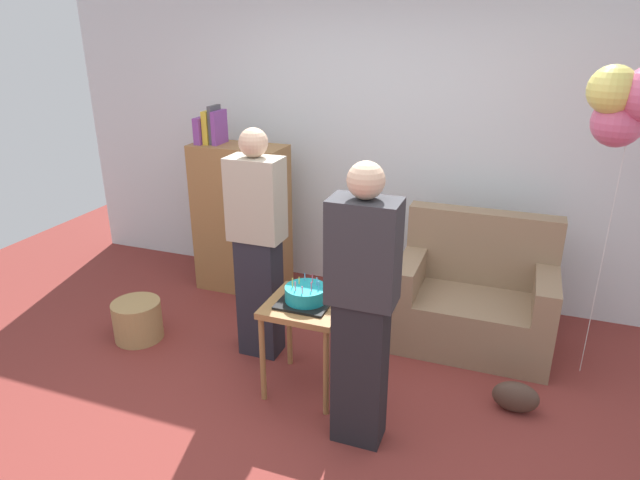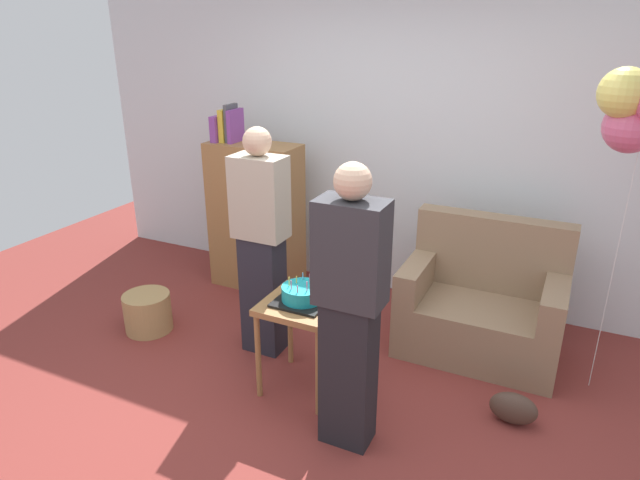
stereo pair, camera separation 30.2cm
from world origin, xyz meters
TOP-DOWN VIEW (x-y plane):
  - ground_plane at (0.00, 0.00)m, footprint 8.00×8.00m
  - wall_back at (0.00, 2.05)m, footprint 6.00×0.10m
  - couch at (0.88, 1.34)m, footprint 1.10×0.70m
  - bookshelf at (-1.15, 1.56)m, footprint 0.80×0.36m
  - side_table at (-0.07, 0.37)m, footprint 0.48×0.48m
  - birthday_cake at (-0.07, 0.37)m, footprint 0.32×0.32m
  - person_blowing_candles at (-0.54, 0.66)m, footprint 0.36×0.22m
  - person_holding_cake at (0.38, 0.04)m, footprint 0.36×0.22m
  - wicker_basket at (-1.49, 0.49)m, footprint 0.36×0.36m
  - handbag at (1.22, 0.59)m, footprint 0.28×0.14m

SIDE VIEW (x-z plane):
  - ground_plane at x=0.00m, z-range 0.00..0.00m
  - handbag at x=1.22m, z-range 0.00..0.20m
  - wicker_basket at x=-1.49m, z-range 0.00..0.30m
  - couch at x=0.88m, z-range -0.14..0.82m
  - side_table at x=-0.07m, z-range 0.22..0.84m
  - bookshelf at x=-1.15m, z-range -0.14..1.48m
  - birthday_cake at x=-0.07m, z-range 0.59..0.76m
  - person_blowing_candles at x=-0.54m, z-range 0.02..1.65m
  - person_holding_cake at x=0.38m, z-range 0.02..1.65m
  - wall_back at x=0.00m, z-range 0.00..2.70m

